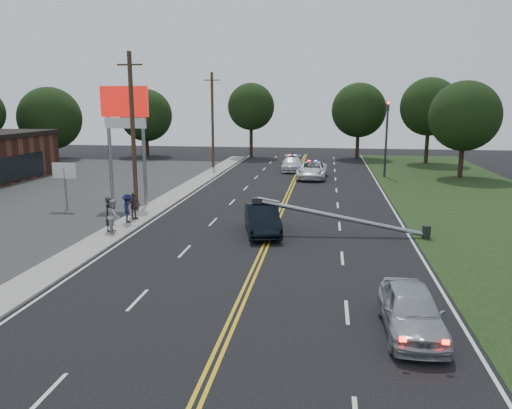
% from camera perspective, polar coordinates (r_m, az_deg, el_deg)
% --- Properties ---
extents(ground, '(120.00, 120.00, 0.00)m').
position_cam_1_polar(ground, '(19.56, -0.91, -9.24)').
color(ground, black).
rests_on(ground, ground).
extents(sidewalk, '(1.80, 70.00, 0.12)m').
position_cam_1_polar(sidewalk, '(31.01, -13.43, -1.56)').
color(sidewalk, gray).
rests_on(sidewalk, ground).
extents(centerline_yellow, '(0.36, 80.00, 0.00)m').
position_cam_1_polar(centerline_yellow, '(29.04, 2.20, -2.24)').
color(centerline_yellow, gold).
rests_on(centerline_yellow, ground).
extents(pylon_sign, '(3.20, 0.35, 8.00)m').
position_cam_1_polar(pylon_sign, '(34.74, -14.73, 9.66)').
color(pylon_sign, gray).
rests_on(pylon_sign, ground).
extents(small_sign, '(1.60, 0.14, 3.10)m').
position_cam_1_polar(small_sign, '(34.78, -21.03, 3.20)').
color(small_sign, gray).
rests_on(small_sign, ground).
extents(traffic_signal, '(0.28, 0.41, 7.05)m').
position_cam_1_polar(traffic_signal, '(48.42, 14.70, 7.99)').
color(traffic_signal, '#2D2D30').
rests_on(traffic_signal, ground).
extents(fallen_streetlight, '(9.36, 0.44, 1.91)m').
position_cam_1_polar(fallen_streetlight, '(26.77, 10.72, -1.63)').
color(fallen_streetlight, '#2D2D30').
rests_on(fallen_streetlight, ground).
extents(utility_pole_mid, '(1.60, 0.28, 10.00)m').
position_cam_1_polar(utility_pole_mid, '(32.44, -13.88, 7.97)').
color(utility_pole_mid, '#382619').
rests_on(utility_pole_mid, ground).
extents(utility_pole_far, '(1.60, 0.28, 10.00)m').
position_cam_1_polar(utility_pole_far, '(53.46, -4.99, 9.57)').
color(utility_pole_far, '#382619').
rests_on(utility_pole_far, ground).
extents(tree_4, '(7.59, 7.59, 8.81)m').
position_cam_1_polar(tree_4, '(66.89, -22.49, 9.08)').
color(tree_4, black).
rests_on(tree_4, ground).
extents(tree_5, '(6.70, 6.70, 8.65)m').
position_cam_1_polar(tree_5, '(66.86, -12.47, 9.93)').
color(tree_5, black).
rests_on(tree_5, ground).
extents(tree_6, '(5.90, 5.90, 9.36)m').
position_cam_1_polar(tree_6, '(64.09, -0.56, 11.12)').
color(tree_6, black).
rests_on(tree_6, ground).
extents(tree_7, '(6.71, 6.71, 9.34)m').
position_cam_1_polar(tree_7, '(64.11, 11.67, 10.51)').
color(tree_7, black).
rests_on(tree_7, ground).
extents(tree_8, '(6.56, 6.56, 9.73)m').
position_cam_1_polar(tree_8, '(60.77, 19.21, 10.50)').
color(tree_8, black).
rests_on(tree_8, ground).
extents(tree_9, '(6.40, 6.40, 8.92)m').
position_cam_1_polar(tree_9, '(50.15, 22.75, 9.31)').
color(tree_9, black).
rests_on(tree_9, ground).
extents(crashed_sedan, '(2.69, 5.01, 1.57)m').
position_cam_1_polar(crashed_sedan, '(26.83, 0.73, -1.69)').
color(crashed_sedan, black).
rests_on(crashed_sedan, ground).
extents(waiting_sedan, '(1.80, 4.31, 1.46)m').
position_cam_1_polar(waiting_sedan, '(16.26, 17.34, -11.48)').
color(waiting_sedan, '#ABAFB3').
rests_on(waiting_sedan, ground).
extents(emergency_a, '(2.86, 5.74, 1.56)m').
position_cam_1_polar(emergency_a, '(46.65, 6.43, 3.94)').
color(emergency_a, silver).
rests_on(emergency_a, ground).
extents(emergency_b, '(2.31, 5.16, 1.47)m').
position_cam_1_polar(emergency_b, '(51.59, 4.13, 4.66)').
color(emergency_b, silver).
rests_on(emergency_b, ground).
extents(bystander_a, '(0.56, 0.75, 1.87)m').
position_cam_1_polar(bystander_a, '(27.95, -16.37, -1.06)').
color(bystander_a, '#222228').
rests_on(bystander_a, sidewalk).
extents(bystander_b, '(0.90, 1.02, 1.78)m').
position_cam_1_polar(bystander_b, '(27.67, -15.93, -1.25)').
color(bystander_b, '#A6A5AA').
rests_on(bystander_b, sidewalk).
extents(bystander_c, '(1.00, 1.23, 1.66)m').
position_cam_1_polar(bystander_c, '(29.72, -14.45, -0.42)').
color(bystander_c, '#181A3E').
rests_on(bystander_c, sidewalk).
extents(bystander_d, '(0.78, 1.01, 1.60)m').
position_cam_1_polar(bystander_d, '(30.48, -13.80, -0.15)').
color(bystander_d, '#514440').
rests_on(bystander_d, sidewalk).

